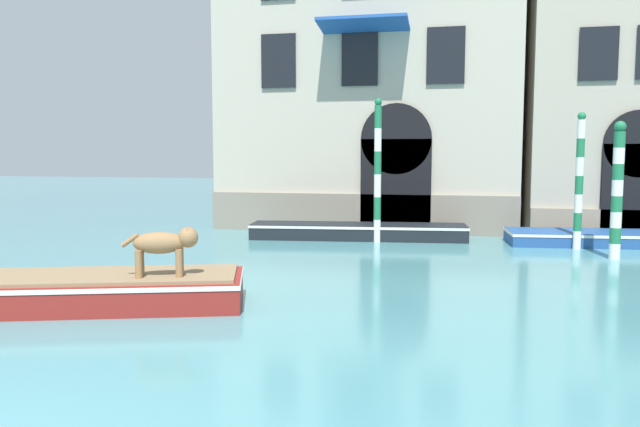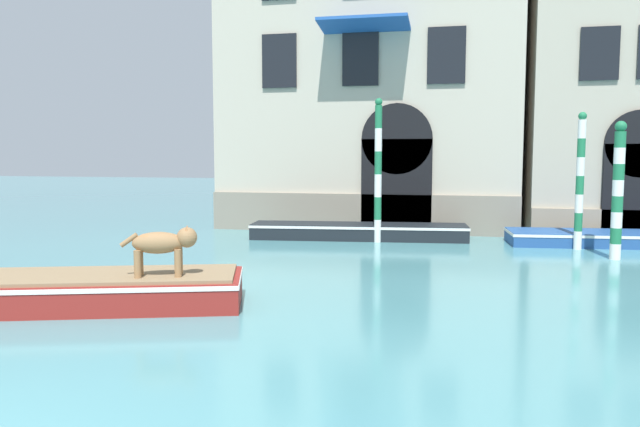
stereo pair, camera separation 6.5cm
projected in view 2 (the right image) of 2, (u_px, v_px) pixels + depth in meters
name	position (u px, v px, depth m)	size (l,w,h in m)	color
boat_foreground	(49.00, 290.00, 10.95)	(6.92, 3.72, 0.59)	maroon
dog_on_deck	(164.00, 243.00, 10.76)	(1.26, 0.68, 0.87)	#997047
boat_moored_near_palazzo	(358.00, 231.00, 19.73)	(6.90, 2.10, 0.48)	black
boat_moored_far	(613.00, 238.00, 18.37)	(6.12, 2.24, 0.41)	#234C8C
mooring_pole_0	(580.00, 181.00, 17.43)	(0.23, 0.23, 3.85)	white
mooring_pole_3	(618.00, 190.00, 15.78)	(0.28, 0.28, 3.52)	white
mooring_pole_4	(378.00, 170.00, 18.85)	(0.23, 0.23, 4.35)	white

